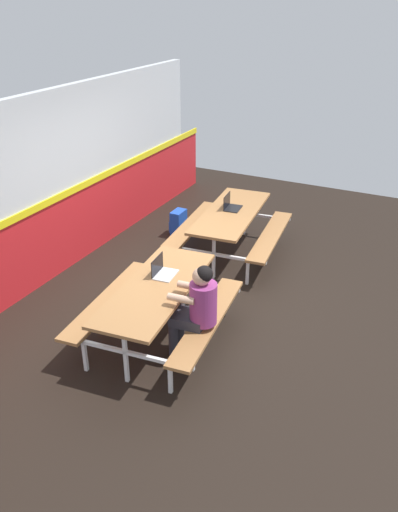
% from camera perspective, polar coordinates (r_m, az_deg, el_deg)
% --- Properties ---
extents(ground_plane, '(10.00, 10.00, 0.02)m').
position_cam_1_polar(ground_plane, '(7.24, 0.63, -4.08)').
color(ground_plane, black).
extents(accent_backdrop, '(8.00, 0.14, 2.60)m').
position_cam_1_polar(accent_backdrop, '(7.83, -14.23, 7.76)').
color(accent_backdrop, red).
rests_on(accent_backdrop, ground).
extents(picnic_table_left, '(2.03, 1.74, 0.74)m').
position_cam_1_polar(picnic_table_left, '(6.03, -4.70, -4.69)').
color(picnic_table_left, '#9E6B3D').
rests_on(picnic_table_left, ground).
extents(picnic_table_right, '(2.03, 1.74, 0.74)m').
position_cam_1_polar(picnic_table_right, '(8.01, 3.53, 3.86)').
color(picnic_table_right, '#9E6B3D').
rests_on(picnic_table_right, ground).
extents(student_nearer, '(0.39, 0.54, 1.21)m').
position_cam_1_polar(student_nearer, '(5.65, -0.28, -5.46)').
color(student_nearer, '#2D2D38').
rests_on(student_nearer, ground).
extents(laptop_silver, '(0.34, 0.25, 0.22)m').
position_cam_1_polar(laptop_silver, '(6.15, -4.02, -1.69)').
color(laptop_silver, silver).
rests_on(laptop_silver, picnic_table_left).
extents(laptop_dark, '(0.34, 0.25, 0.22)m').
position_cam_1_polar(laptop_dark, '(8.03, 3.54, 5.56)').
color(laptop_dark, black).
rests_on(laptop_dark, picnic_table_right).
extents(backpack_dark, '(0.30, 0.22, 0.44)m').
position_cam_1_polar(backpack_dark, '(8.82, -2.31, 3.64)').
color(backpack_dark, '#1E47B2').
rests_on(backpack_dark, ground).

